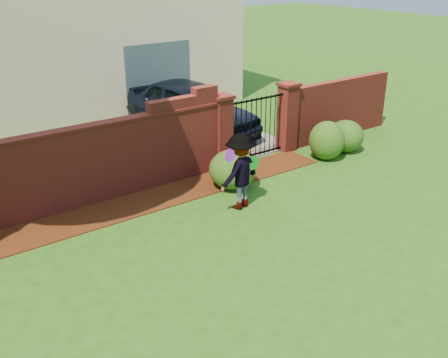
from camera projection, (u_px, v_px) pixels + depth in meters
ground at (246, 269)px, 8.91m from camera, size 80.00×80.00×0.01m
mulch_bed at (111, 212)px, 10.86m from camera, size 11.10×1.08×0.03m
brick_wall at (45, 173)px, 10.41m from camera, size 8.70×0.31×2.16m
brick_wall_return at (338, 109)px, 15.12m from camera, size 4.00×0.25×1.70m
pillar_left at (222, 132)px, 12.80m from camera, size 0.50×0.50×1.88m
pillar_right at (287, 117)px, 13.99m from camera, size 0.50×0.50×1.88m
iron_gate at (256, 128)px, 13.44m from camera, size 1.78×0.03×1.60m
driveway at (176, 122)px, 16.73m from camera, size 3.20×8.00×0.01m
house at (45, 15)px, 17.08m from camera, size 12.40×6.40×6.30m
car at (198, 109)px, 15.25m from camera, size 2.47×4.88×1.60m
shrub_left at (233, 169)px, 11.87m from camera, size 1.10×1.10×0.90m
shrub_middle at (327, 140)px, 13.53m from camera, size 0.94×0.94×1.03m
shrub_right at (346, 136)px, 14.12m from camera, size 0.98×0.98×0.87m
man at (241, 172)px, 10.75m from camera, size 1.16×0.81×1.63m
frisbee_purple at (230, 156)px, 10.23m from camera, size 0.27×0.11×0.26m
frisbee_green at (253, 163)px, 10.79m from camera, size 0.30×0.08×0.29m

